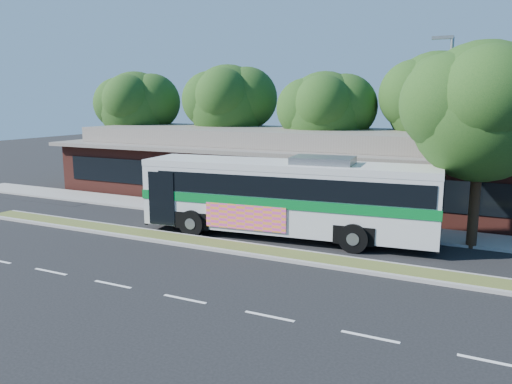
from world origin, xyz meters
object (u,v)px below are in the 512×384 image
transit_bus (288,192)px  sedan (122,180)px  lamp_post (445,133)px  sidewalk_tree (493,109)px

transit_bus → sedan: 16.54m
transit_bus → lamp_post: bearing=16.2°
transit_bus → sedan: bearing=152.2°
transit_bus → sedan: (-15.25, 6.26, -1.38)m
lamp_post → sidewalk_tree: lamp_post is taller
lamp_post → transit_bus: lamp_post is taller
lamp_post → sedan: size_ratio=1.73×
transit_bus → sidewalk_tree: size_ratio=1.58×
sedan → sidewalk_tree: 24.52m
sedan → sidewalk_tree: sidewalk_tree is taller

